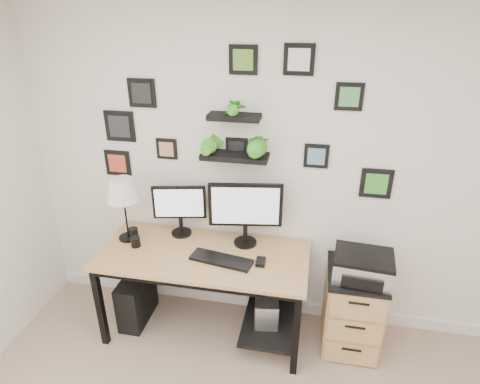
% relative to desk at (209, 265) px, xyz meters
% --- Properties ---
extents(room, '(4.00, 4.00, 4.00)m').
position_rel_desk_xyz_m(room, '(0.46, 0.32, -0.58)').
color(room, tan).
rests_on(room, ground).
extents(desk, '(1.60, 0.70, 0.75)m').
position_rel_desk_xyz_m(desk, '(0.00, 0.00, 0.00)').
color(desk, tan).
rests_on(desk, ground).
extents(monitor_left, '(0.42, 0.20, 0.43)m').
position_rel_desk_xyz_m(monitor_left, '(-0.29, 0.21, 0.38)').
color(monitor_left, black).
rests_on(monitor_left, desk).
extents(monitor_right, '(0.56, 0.21, 0.52)m').
position_rel_desk_xyz_m(monitor_right, '(0.26, 0.16, 0.43)').
color(monitor_right, black).
rests_on(monitor_right, desk).
extents(keyboard, '(0.48, 0.23, 0.02)m').
position_rel_desk_xyz_m(keyboard, '(0.13, -0.10, 0.14)').
color(keyboard, black).
rests_on(keyboard, desk).
extents(mouse, '(0.07, 0.11, 0.03)m').
position_rel_desk_xyz_m(mouse, '(0.42, -0.08, 0.14)').
color(mouse, black).
rests_on(mouse, desk).
extents(table_lamp, '(0.26, 0.26, 0.52)m').
position_rel_desk_xyz_m(table_lamp, '(-0.69, 0.07, 0.54)').
color(table_lamp, black).
rests_on(table_lamp, desk).
extents(mug, '(0.07, 0.07, 0.08)m').
position_rel_desk_xyz_m(mug, '(-0.58, -0.04, 0.16)').
color(mug, black).
rests_on(mug, desk).
extents(pen_cup, '(0.07, 0.07, 0.09)m').
position_rel_desk_xyz_m(pen_cup, '(-0.64, 0.07, 0.17)').
color(pen_cup, black).
rests_on(pen_cup, desk).
extents(pc_tower_black, '(0.19, 0.42, 0.42)m').
position_rel_desk_xyz_m(pc_tower_black, '(-0.64, -0.02, -0.41)').
color(pc_tower_black, black).
rests_on(pc_tower_black, ground).
extents(pc_tower_grey, '(0.24, 0.43, 0.41)m').
position_rel_desk_xyz_m(pc_tower_grey, '(0.46, 0.03, -0.42)').
color(pc_tower_grey, gray).
rests_on(pc_tower_grey, ground).
extents(file_cabinet, '(0.43, 0.53, 0.67)m').
position_rel_desk_xyz_m(file_cabinet, '(1.12, 0.06, -0.29)').
color(file_cabinet, tan).
rests_on(file_cabinet, ground).
extents(printer, '(0.44, 0.36, 0.19)m').
position_rel_desk_xyz_m(printer, '(1.15, 0.01, 0.14)').
color(printer, silver).
rests_on(printer, file_cabinet).
extents(wall_decor, '(2.25, 0.18, 1.07)m').
position_rel_desk_xyz_m(wall_decor, '(0.15, 0.26, 1.02)').
color(wall_decor, black).
rests_on(wall_decor, ground).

